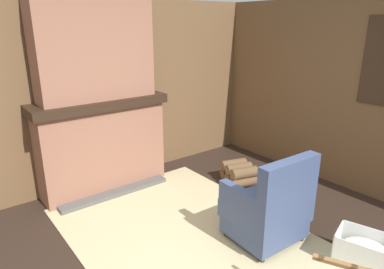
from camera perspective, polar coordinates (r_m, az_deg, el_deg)
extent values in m
cube|color=brown|center=(4.55, -16.54, 6.22)|extent=(0.06, 5.58, 2.38)
cube|color=#93604C|center=(4.51, -14.64, -2.33)|extent=(0.43, 1.56, 1.08)
cube|color=black|center=(4.40, -13.60, -4.41)|extent=(0.08, 0.81, 0.61)
cube|color=#565451|center=(4.46, -12.57, -9.56)|extent=(0.16, 1.41, 0.06)
cube|color=black|center=(4.34, -15.26, 5.06)|extent=(0.53, 1.66, 0.11)
cube|color=#93604C|center=(4.25, -15.98, 13.48)|extent=(0.37, 1.38, 1.17)
cube|color=#C6B789|center=(3.47, 2.18, -18.42)|extent=(3.36, 2.04, 0.01)
cube|color=#3D4C75|center=(3.58, 11.92, -14.18)|extent=(0.62, 0.68, 0.24)
cube|color=#3D4C75|center=(3.50, 12.08, -12.10)|extent=(0.66, 0.72, 0.18)
cube|color=#3D4C75|center=(3.20, 15.80, -8.40)|extent=(0.15, 0.70, 0.52)
cube|color=#3D4C75|center=(3.23, 8.33, -10.74)|extent=(0.57, 0.12, 0.20)
cube|color=#3D4C75|center=(3.63, 15.32, -7.83)|extent=(0.57, 0.12, 0.20)
cylinder|color=#332319|center=(3.64, 5.69, -16.02)|extent=(0.05, 0.05, 0.06)
cylinder|color=#332319|center=(3.97, 11.91, -13.19)|extent=(0.05, 0.05, 0.06)
cylinder|color=#332319|center=(3.36, 11.58, -19.70)|extent=(0.05, 0.05, 0.06)
cylinder|color=#332319|center=(3.71, 17.72, -16.15)|extent=(0.05, 0.05, 0.06)
cube|color=olive|center=(2.46, 24.70, -19.32)|extent=(0.40, 0.22, 0.02)
cylinder|color=brown|center=(4.85, 6.91, -6.36)|extent=(0.24, 0.38, 0.15)
cylinder|color=brown|center=(4.73, 7.75, -7.05)|extent=(0.24, 0.38, 0.15)
cylinder|color=brown|center=(4.61, 8.63, -7.77)|extent=(0.24, 0.38, 0.15)
cylinder|color=brown|center=(4.80, 6.97, -4.99)|extent=(0.24, 0.38, 0.15)
cylinder|color=brown|center=(4.68, 7.82, -5.65)|extent=(0.24, 0.38, 0.15)
cylinder|color=brown|center=(4.56, 8.71, -6.34)|extent=(0.24, 0.38, 0.15)
cube|color=white|center=(3.61, 26.62, -18.94)|extent=(0.57, 0.47, 0.01)
cube|color=white|center=(3.55, 23.00, -16.18)|extent=(0.11, 0.33, 0.30)
cube|color=white|center=(3.67, 27.41, -15.70)|extent=(0.48, 0.15, 0.30)
cube|color=white|center=(3.39, 26.48, -18.47)|extent=(0.48, 0.15, 0.30)
ellipsoid|color=white|center=(3.52, 27.00, -16.83)|extent=(0.46, 0.37, 0.18)
ellipsoid|color=#47708E|center=(4.19, -22.00, 5.48)|extent=(0.10, 0.10, 0.11)
cylinder|color=white|center=(4.17, -22.25, 7.57)|extent=(0.05, 0.05, 0.20)
cube|color=black|center=(4.45, -12.67, 7.10)|extent=(0.15, 0.24, 0.12)
cube|color=silver|center=(4.38, -12.22, 7.04)|extent=(0.01, 0.04, 0.02)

